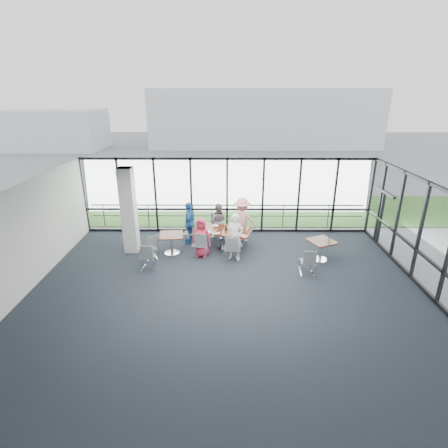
{
  "coord_description": "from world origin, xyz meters",
  "views": [
    {
      "loc": [
        -0.03,
        -9.08,
        5.68
      ],
      "look_at": [
        -0.11,
        2.97,
        1.1
      ],
      "focal_mm": 28.0,
      "sensor_mm": 36.0,
      "label": 1
    }
  ],
  "objects_px": {
    "diner_far_right": "(242,220)",
    "chair_spare_lb": "(151,248)",
    "diner_near_left": "(201,237)",
    "chair_main_fr": "(242,230)",
    "structural_column": "(129,211)",
    "chair_main_nr": "(231,249)",
    "diner_far_left": "(218,221)",
    "chair_spare_la": "(148,257)",
    "side_table_right": "(321,244)",
    "chair_main_nl": "(200,245)",
    "main_table": "(224,233)",
    "side_table_left": "(171,238)",
    "diner_near_right": "(235,237)",
    "diner_end": "(190,223)",
    "chair_main_fl": "(218,226)",
    "chair_main_end": "(189,233)",
    "chair_spare_r": "(307,262)"
  },
  "relations": [
    {
      "from": "chair_main_fr",
      "to": "chair_spare_lb",
      "type": "height_order",
      "value": "chair_main_fr"
    },
    {
      "from": "diner_near_left",
      "to": "diner_near_right",
      "type": "xyz_separation_m",
      "value": [
        1.2,
        -0.24,
        0.11
      ]
    },
    {
      "from": "structural_column",
      "to": "diner_near_right",
      "type": "distance_m",
      "value": 4.01
    },
    {
      "from": "diner_far_right",
      "to": "chair_spare_lb",
      "type": "xyz_separation_m",
      "value": [
        -3.34,
        -1.67,
        -0.49
      ]
    },
    {
      "from": "structural_column",
      "to": "chair_main_nl",
      "type": "height_order",
      "value": "structural_column"
    },
    {
      "from": "chair_main_nl",
      "to": "diner_far_right",
      "type": "bearing_deg",
      "value": 57.7
    },
    {
      "from": "side_table_left",
      "to": "side_table_right",
      "type": "height_order",
      "value": "same"
    },
    {
      "from": "diner_near_right",
      "to": "chair_spare_la",
      "type": "distance_m",
      "value": 3.08
    },
    {
      "from": "chair_main_fl",
      "to": "chair_main_fr",
      "type": "relative_size",
      "value": 1.15
    },
    {
      "from": "diner_far_left",
      "to": "chair_spare_lb",
      "type": "relative_size",
      "value": 1.86
    },
    {
      "from": "structural_column",
      "to": "chair_main_nr",
      "type": "xyz_separation_m",
      "value": [
        3.74,
        -0.81,
        -1.14
      ]
    },
    {
      "from": "chair_main_end",
      "to": "chair_spare_r",
      "type": "height_order",
      "value": "chair_spare_r"
    },
    {
      "from": "diner_near_left",
      "to": "chair_main_fr",
      "type": "bearing_deg",
      "value": 56.8
    },
    {
      "from": "chair_spare_r",
      "to": "chair_main_fr",
      "type": "bearing_deg",
      "value": 130.07
    },
    {
      "from": "structural_column",
      "to": "side_table_right",
      "type": "height_order",
      "value": "structural_column"
    },
    {
      "from": "chair_main_nl",
      "to": "main_table",
      "type": "bearing_deg",
      "value": 55.76
    },
    {
      "from": "side_table_left",
      "to": "diner_far_right",
      "type": "bearing_deg",
      "value": 24.59
    },
    {
      "from": "chair_main_fr",
      "to": "chair_spare_la",
      "type": "bearing_deg",
      "value": 40.89
    },
    {
      "from": "diner_near_right",
      "to": "chair_spare_lb",
      "type": "relative_size",
      "value": 2.14
    },
    {
      "from": "diner_far_left",
      "to": "chair_spare_la",
      "type": "height_order",
      "value": "diner_far_left"
    },
    {
      "from": "chair_spare_la",
      "to": "chair_spare_lb",
      "type": "xyz_separation_m",
      "value": [
        -0.06,
        0.78,
        -0.05
      ]
    },
    {
      "from": "diner_far_right",
      "to": "chair_spare_lb",
      "type": "bearing_deg",
      "value": 30.53
    },
    {
      "from": "chair_spare_lb",
      "to": "chair_spare_r",
      "type": "bearing_deg",
      "value": 143.5
    },
    {
      "from": "diner_far_left",
      "to": "diner_far_right",
      "type": "height_order",
      "value": "diner_far_right"
    },
    {
      "from": "side_table_right",
      "to": "diner_near_left",
      "type": "relative_size",
      "value": 0.75
    },
    {
      "from": "chair_main_end",
      "to": "side_table_left",
      "type": "bearing_deg",
      "value": -22.39
    },
    {
      "from": "chair_spare_la",
      "to": "diner_near_left",
      "type": "bearing_deg",
      "value": 35.47
    },
    {
      "from": "diner_near_right",
      "to": "diner_far_right",
      "type": "distance_m",
      "value": 1.73
    },
    {
      "from": "side_table_right",
      "to": "chair_spare_lb",
      "type": "distance_m",
      "value": 6.1
    },
    {
      "from": "side_table_right",
      "to": "diner_far_left",
      "type": "xyz_separation_m",
      "value": [
        -3.72,
        2.0,
        0.12
      ]
    },
    {
      "from": "chair_main_nl",
      "to": "chair_main_fr",
      "type": "distance_m",
      "value": 2.28
    },
    {
      "from": "side_table_right",
      "to": "diner_far_right",
      "type": "relative_size",
      "value": 0.62
    },
    {
      "from": "side_table_right",
      "to": "chair_main_fr",
      "type": "xyz_separation_m",
      "value": [
        -2.72,
        1.83,
        -0.22
      ]
    },
    {
      "from": "diner_far_right",
      "to": "chair_main_nr",
      "type": "relative_size",
      "value": 1.93
    },
    {
      "from": "diner_near_left",
      "to": "chair_spare_r",
      "type": "relative_size",
      "value": 1.66
    },
    {
      "from": "side_table_right",
      "to": "chair_main_nr",
      "type": "xyz_separation_m",
      "value": [
        -3.21,
        -0.06,
        -0.17
      ]
    },
    {
      "from": "chair_main_nl",
      "to": "chair_main_end",
      "type": "distance_m",
      "value": 1.35
    },
    {
      "from": "chair_main_end",
      "to": "chair_spare_r",
      "type": "xyz_separation_m",
      "value": [
        4.16,
        -2.52,
        0.03
      ]
    },
    {
      "from": "diner_end",
      "to": "diner_near_left",
      "type": "bearing_deg",
      "value": 31.97
    },
    {
      "from": "diner_near_left",
      "to": "diner_end",
      "type": "distance_m",
      "value": 1.34
    },
    {
      "from": "side_table_left",
      "to": "diner_near_right",
      "type": "xyz_separation_m",
      "value": [
        2.34,
        -0.48,
        0.23
      ]
    },
    {
      "from": "side_table_left",
      "to": "chair_main_fl",
      "type": "xyz_separation_m",
      "value": [
        1.69,
        1.58,
        -0.16
      ]
    },
    {
      "from": "chair_main_nl",
      "to": "chair_main_nr",
      "type": "distance_m",
      "value": 1.18
    },
    {
      "from": "chair_main_end",
      "to": "chair_spare_la",
      "type": "bearing_deg",
      "value": -20.52
    },
    {
      "from": "diner_near_left",
      "to": "chair_spare_r",
      "type": "distance_m",
      "value": 3.83
    },
    {
      "from": "chair_main_fr",
      "to": "side_table_left",
      "type": "bearing_deg",
      "value": 29.3
    },
    {
      "from": "side_table_left",
      "to": "chair_main_fr",
      "type": "xyz_separation_m",
      "value": [
        2.7,
        1.31,
        -0.22
      ]
    },
    {
      "from": "side_table_right",
      "to": "chair_spare_la",
      "type": "bearing_deg",
      "value": -173.29
    },
    {
      "from": "diner_near_right",
      "to": "chair_main_nr",
      "type": "bearing_deg",
      "value": -119.21
    },
    {
      "from": "structural_column",
      "to": "chair_main_nr",
      "type": "distance_m",
      "value": 3.99
    }
  ]
}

